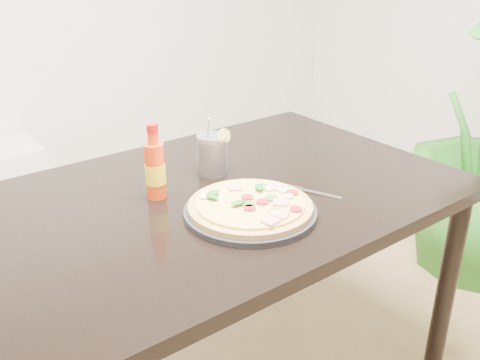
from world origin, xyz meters
TOP-DOWN VIEW (x-y plane):
  - dining_table at (-0.03, 0.60)m, footprint 1.40×0.90m
  - plate at (-0.04, 0.44)m, footprint 0.34×0.34m
  - pizza at (-0.03, 0.43)m, footprint 0.32×0.32m
  - hot_sauce_bottle at (-0.18, 0.67)m, footprint 0.06×0.06m
  - cola_cup at (0.04, 0.72)m, footprint 0.10×0.09m
  - fork at (0.18, 0.44)m, footprint 0.09×0.18m
  - plant_pot at (1.37, 0.52)m, footprint 0.28×0.28m

SIDE VIEW (x-z plane):
  - plant_pot at x=1.37m, z-range 0.00..0.22m
  - dining_table at x=-0.03m, z-range 0.29..1.04m
  - fork at x=0.18m, z-range 0.75..0.76m
  - plate at x=-0.04m, z-range 0.75..0.77m
  - pizza at x=-0.03m, z-range 0.76..0.79m
  - cola_cup at x=0.04m, z-range 0.72..0.90m
  - hot_sauce_bottle at x=-0.18m, z-range 0.73..0.94m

